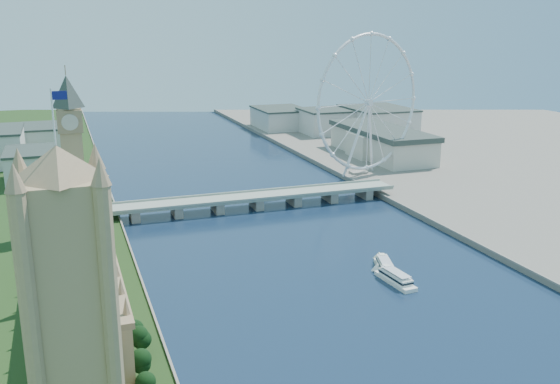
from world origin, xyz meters
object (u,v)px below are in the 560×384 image
victoria_tower (69,291)px  tour_boat_near (385,270)px  tour_boat_far (395,283)px  london_eye (369,103)px

victoria_tower → tour_boat_near: 201.94m
victoria_tower → tour_boat_far: 190.52m
tour_boat_near → tour_boat_far: 18.33m
london_eye → tour_boat_near: 227.52m
tour_boat_far → victoria_tower: bearing=-157.4°
victoria_tower → tour_boat_near: (165.50, 102.08, -54.49)m
london_eye → tour_boat_far: 244.64m
victoria_tower → tour_boat_far: size_ratio=3.50×
victoria_tower → london_eye: bearing=49.6°
london_eye → tour_boat_far: size_ratio=3.89×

